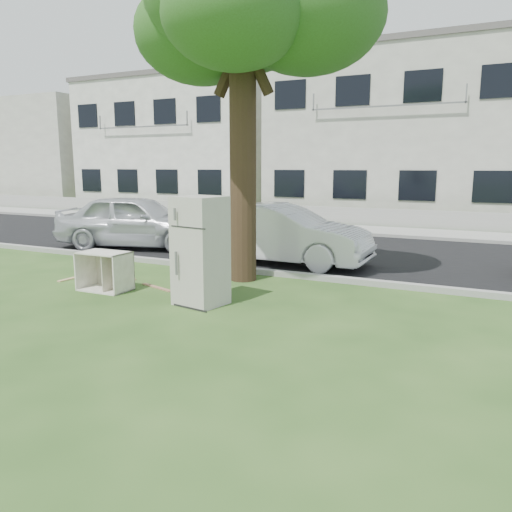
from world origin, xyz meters
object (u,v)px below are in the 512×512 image
at_px(fridge, 200,251).
at_px(car_center, 280,234).
at_px(car_left, 137,221).
at_px(cabinet, 105,271).

relative_size(fridge, car_center, 0.42).
xyz_separation_m(fridge, car_left, (-4.90, 4.35, -0.15)).
xyz_separation_m(cabinet, car_center, (1.99, 3.95, 0.35)).
bearing_deg(car_left, car_center, -109.21).
bearing_deg(cabinet, car_left, 121.33).
height_order(fridge, cabinet, fridge).
bearing_deg(fridge, cabinet, -170.34).
bearing_deg(car_center, car_left, 86.09).
bearing_deg(car_center, fridge, -176.39).
relative_size(cabinet, car_left, 0.21).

